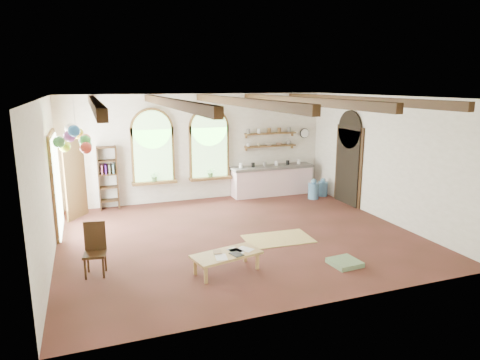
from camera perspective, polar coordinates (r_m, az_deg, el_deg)
name	(u,v)px	position (r m, az deg, el deg)	size (l,w,h in m)	color
floor	(238,235)	(10.14, -0.22, -7.38)	(8.00, 8.00, 0.00)	brown
ceiling_beams	(238,102)	(9.53, -0.24, 10.40)	(6.20, 6.80, 0.18)	#3B2612
window_left	(153,149)	(12.66, -11.54, 4.04)	(1.30, 0.28, 2.20)	brown
window_right	(209,146)	(13.01, -4.11, 4.50)	(1.30, 0.28, 2.20)	brown
left_doorway	(56,184)	(11.04, -23.30, -0.55)	(0.10, 1.90, 2.50)	brown
right_doorway	(348,167)	(12.91, 14.17, 1.68)	(0.10, 1.30, 2.40)	black
kitchen_counter	(272,180)	(13.69, 4.30, -0.01)	(2.68, 0.62, 0.94)	silver
wall_shelf_lower	(270,146)	(13.66, 4.06, 4.54)	(1.70, 0.24, 0.04)	brown
wall_shelf_upper	(271,133)	(13.61, 4.09, 6.21)	(1.70, 0.24, 0.04)	brown
wall_clock	(305,133)	(14.23, 8.60, 6.18)	(0.32, 0.32, 0.04)	black
bookshelf	(108,178)	(12.56, -17.19, 0.27)	(0.53, 0.32, 1.80)	#3B2612
coffee_table	(227,255)	(8.17, -1.80, -10.03)	(1.40, 0.86, 0.37)	tan
side_chair	(95,260)	(8.51, -18.72, -10.09)	(0.45, 0.45, 0.99)	#3B2612
floor_mat	(278,239)	(9.94, 5.10, -7.81)	(1.53, 0.94, 0.02)	#D8B96C
floor_cushion	(345,263)	(8.81, 13.79, -10.65)	(0.54, 0.54, 0.09)	#67865C
water_jug_a	(323,188)	(13.80, 10.98, -1.07)	(0.30, 0.30, 0.58)	#5489B5
water_jug_b	(313,190)	(13.41, 9.77, -1.33)	(0.33, 0.33, 0.63)	#5489B5
balloon_cluster	(76,139)	(9.83, -21.04, 5.10)	(0.78, 0.91, 1.15)	silver
table_book	(213,252)	(8.19, -3.58, -9.59)	(0.15, 0.22, 0.02)	olive
tablet	(237,254)	(8.10, -0.47, -9.86)	(0.18, 0.26, 0.01)	black
potted_plant_left	(155,176)	(12.70, -11.32, 0.49)	(0.27, 0.23, 0.30)	#598C4C
potted_plant_right	(211,172)	(13.05, -3.93, 1.04)	(0.27, 0.23, 0.30)	#598C4C
shelf_cup_a	(248,145)	(13.37, 1.12, 4.69)	(0.12, 0.10, 0.10)	white
shelf_cup_b	(259,145)	(13.49, 2.51, 4.75)	(0.10, 0.10, 0.09)	beige
shelf_bowl_a	(269,145)	(13.63, 3.87, 4.73)	(0.22, 0.22, 0.05)	beige
shelf_bowl_b	(279,144)	(13.78, 5.21, 4.81)	(0.20, 0.20, 0.06)	#8C664C
shelf_vase	(289,141)	(13.92, 6.53, 5.13)	(0.18, 0.18, 0.19)	slate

